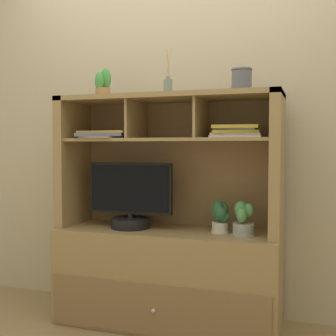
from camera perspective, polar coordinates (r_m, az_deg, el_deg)
floor_plane at (r=2.95m, az=0.00°, el=-19.48°), size 6.00×6.00×0.02m
back_wall at (r=3.01m, az=1.69°, el=8.34°), size 6.00×0.02×2.80m
media_console at (r=2.82m, az=0.04°, el=-10.94°), size 1.38×0.53×1.42m
tv_monitor at (r=2.80m, az=-4.90°, el=-4.36°), size 0.55×0.24×0.41m
potted_orchid at (r=2.67m, az=6.74°, el=-6.07°), size 0.12×0.12×0.19m
potted_fern at (r=2.61m, az=9.66°, el=-6.80°), size 0.14×0.14×0.20m
magazine_stack_left at (r=2.82m, az=-8.20°, el=4.29°), size 0.33×0.27×0.05m
magazine_stack_centre at (r=2.61m, az=8.78°, el=4.66°), size 0.31×0.26×0.07m
diffuser_bottle at (r=2.76m, az=0.02°, el=10.47°), size 0.05×0.05×0.28m
potted_succulent at (r=2.94m, az=-8.42°, el=10.46°), size 0.11×0.11×0.19m
ceramic_vase at (r=2.67m, az=9.49°, el=11.10°), size 0.12×0.12×0.14m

